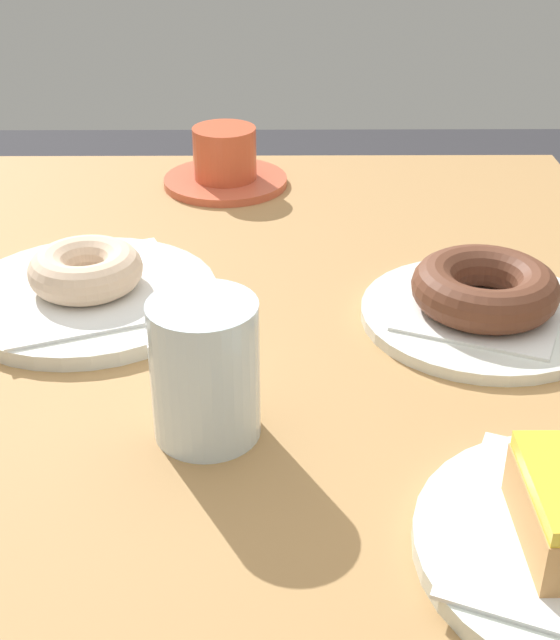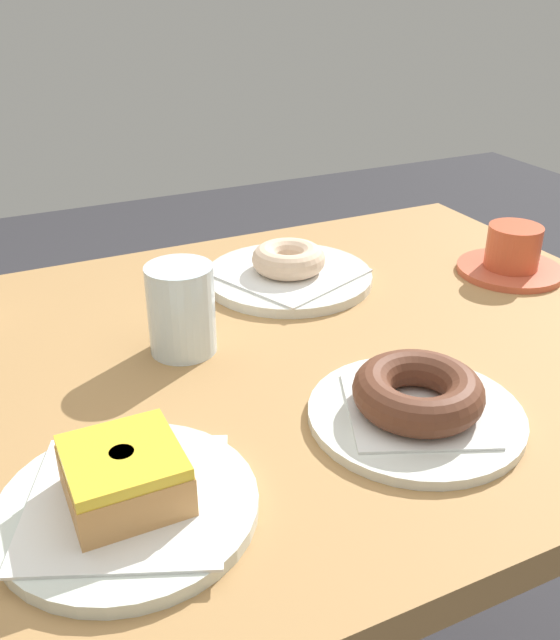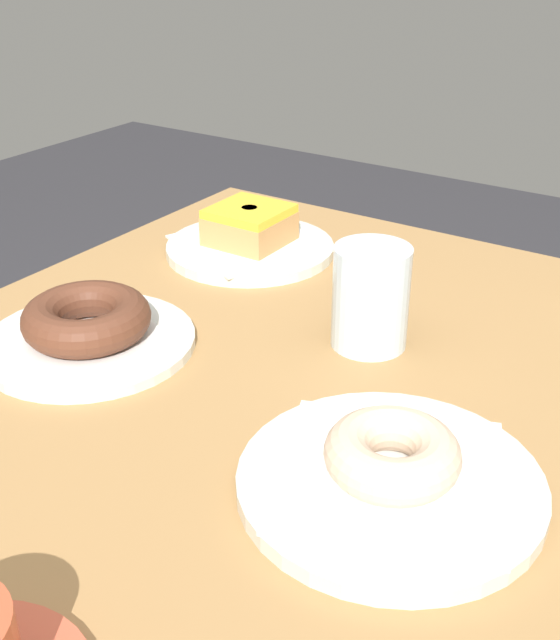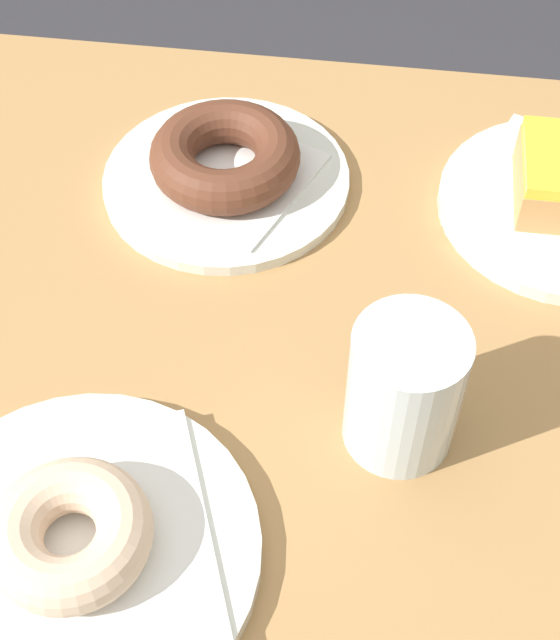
{
  "view_description": "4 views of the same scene",
  "coord_description": "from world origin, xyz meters",
  "px_view_note": "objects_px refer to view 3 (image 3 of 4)",
  "views": [
    {
      "loc": [
        0.66,
        -0.0,
        1.14
      ],
      "look_at": [
        0.05,
        0.0,
        0.79
      ],
      "focal_mm": 49.12,
      "sensor_mm": 36.0,
      "label": 1
    },
    {
      "loc": [
        0.35,
        0.65,
        1.16
      ],
      "look_at": [
        0.04,
        0.01,
        0.8
      ],
      "focal_mm": 39.34,
      "sensor_mm": 36.0,
      "label": 2
    },
    {
      "loc": [
        -0.51,
        -0.37,
        1.15
      ],
      "look_at": [
        0.06,
        0.01,
        0.79
      ],
      "focal_mm": 44.88,
      "sensor_mm": 36.0,
      "label": 3
    },
    {
      "loc": [
        0.1,
        -0.41,
        1.32
      ],
      "look_at": [
        0.05,
        0.01,
        0.79
      ],
      "focal_mm": 52.28,
      "sensor_mm": 36.0,
      "label": 4
    }
  ],
  "objects_px": {
    "donut_sugar_ring": "(392,454)",
    "water_glass": "(371,297)",
    "plate_chocolate_ring": "(90,342)",
    "plate_glazed_square": "(250,248)",
    "plate_sugar_ring": "(390,483)",
    "donut_glazed_square": "(250,225)",
    "donut_chocolate_ring": "(87,318)"
  },
  "relations": [
    {
      "from": "plate_chocolate_ring",
      "to": "donut_glazed_square",
      "type": "relative_size",
      "value": 2.34
    },
    {
      "from": "plate_sugar_ring",
      "to": "donut_sugar_ring",
      "type": "relative_size",
      "value": 2.28
    },
    {
      "from": "plate_sugar_ring",
      "to": "donut_sugar_ring",
      "type": "distance_m",
      "value": 0.03
    },
    {
      "from": "donut_chocolate_ring",
      "to": "donut_glazed_square",
      "type": "height_order",
      "value": "donut_glazed_square"
    },
    {
      "from": "donut_sugar_ring",
      "to": "water_glass",
      "type": "bearing_deg",
      "value": 31.85
    },
    {
      "from": "donut_chocolate_ring",
      "to": "donut_glazed_square",
      "type": "relative_size",
      "value": 1.41
    },
    {
      "from": "plate_sugar_ring",
      "to": "water_glass",
      "type": "distance_m",
      "value": 0.24
    },
    {
      "from": "plate_chocolate_ring",
      "to": "donut_chocolate_ring",
      "type": "bearing_deg",
      "value": 0.0
    },
    {
      "from": "plate_sugar_ring",
      "to": "plate_glazed_square",
      "type": "distance_m",
      "value": 0.49
    },
    {
      "from": "donut_sugar_ring",
      "to": "water_glass",
      "type": "height_order",
      "value": "water_glass"
    },
    {
      "from": "donut_chocolate_ring",
      "to": "plate_sugar_ring",
      "type": "xyz_separation_m",
      "value": [
        -0.03,
        -0.36,
        -0.03
      ]
    },
    {
      "from": "plate_chocolate_ring",
      "to": "plate_glazed_square",
      "type": "xyz_separation_m",
      "value": [
        0.29,
        0.01,
        0.0
      ]
    },
    {
      "from": "donut_sugar_ring",
      "to": "water_glass",
      "type": "distance_m",
      "value": 0.23
    },
    {
      "from": "donut_sugar_ring",
      "to": "donut_glazed_square",
      "type": "bearing_deg",
      "value": 47.99
    },
    {
      "from": "water_glass",
      "to": "plate_sugar_ring",
      "type": "bearing_deg",
      "value": -148.15
    },
    {
      "from": "plate_chocolate_ring",
      "to": "plate_sugar_ring",
      "type": "height_order",
      "value": "plate_sugar_ring"
    },
    {
      "from": "donut_glazed_square",
      "to": "water_glass",
      "type": "xyz_separation_m",
      "value": [
        -0.13,
        -0.24,
        0.01
      ]
    },
    {
      "from": "plate_chocolate_ring",
      "to": "donut_chocolate_ring",
      "type": "relative_size",
      "value": 1.66
    },
    {
      "from": "donut_sugar_ring",
      "to": "plate_glazed_square",
      "type": "relative_size",
      "value": 0.48
    },
    {
      "from": "donut_sugar_ring",
      "to": "water_glass",
      "type": "relative_size",
      "value": 0.98
    },
    {
      "from": "plate_chocolate_ring",
      "to": "water_glass",
      "type": "distance_m",
      "value": 0.29
    },
    {
      "from": "plate_sugar_ring",
      "to": "water_glass",
      "type": "xyz_separation_m",
      "value": [
        0.2,
        0.12,
        0.05
      ]
    },
    {
      "from": "plate_chocolate_ring",
      "to": "donut_glazed_square",
      "type": "bearing_deg",
      "value": 1.24
    },
    {
      "from": "plate_sugar_ring",
      "to": "water_glass",
      "type": "bearing_deg",
      "value": 31.85
    },
    {
      "from": "plate_glazed_square",
      "to": "water_glass",
      "type": "distance_m",
      "value": 0.28
    },
    {
      "from": "plate_chocolate_ring",
      "to": "donut_sugar_ring",
      "type": "bearing_deg",
      "value": -95.59
    },
    {
      "from": "donut_chocolate_ring",
      "to": "water_glass",
      "type": "bearing_deg",
      "value": -55.18
    },
    {
      "from": "donut_chocolate_ring",
      "to": "plate_sugar_ring",
      "type": "bearing_deg",
      "value": -95.59
    },
    {
      "from": "plate_chocolate_ring",
      "to": "water_glass",
      "type": "xyz_separation_m",
      "value": [
        0.16,
        -0.23,
        0.05
      ]
    },
    {
      "from": "plate_chocolate_ring",
      "to": "plate_sugar_ring",
      "type": "xyz_separation_m",
      "value": [
        -0.03,
        -0.36,
        0.0
      ]
    },
    {
      "from": "water_glass",
      "to": "donut_glazed_square",
      "type": "bearing_deg",
      "value": 61.7
    },
    {
      "from": "plate_chocolate_ring",
      "to": "donut_sugar_ring",
      "type": "xyz_separation_m",
      "value": [
        -0.03,
        -0.36,
        0.03
      ]
    }
  ]
}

